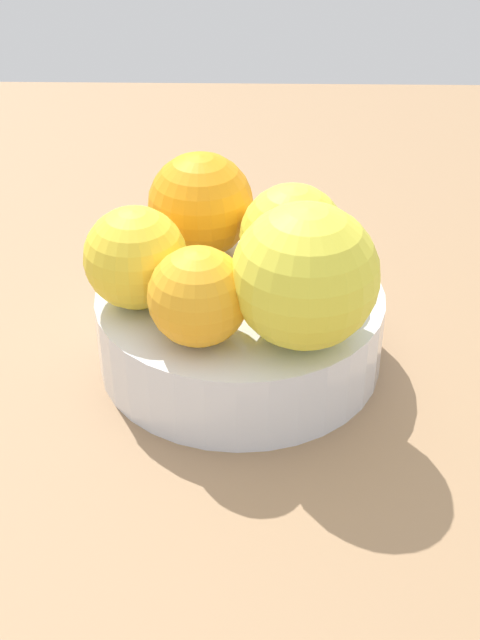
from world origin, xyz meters
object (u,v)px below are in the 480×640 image
at_px(orange_in_bowl_3, 198,297).
at_px(orange_in_bowl_0, 292,236).
at_px(orange_in_bowl_1, 305,276).
at_px(orange_in_bowl_2, 201,205).
at_px(orange_in_bowl_4, 135,258).
at_px(fruit_bowl, 240,328).

bearing_deg(orange_in_bowl_3, orange_in_bowl_0, 139.61).
relative_size(orange_in_bowl_1, orange_in_bowl_2, 1.21).
relative_size(orange_in_bowl_2, orange_in_bowl_3, 1.20).
relative_size(orange_in_bowl_0, orange_in_bowl_4, 1.05).
xyz_separation_m(fruit_bowl, orange_in_bowl_0, (-0.02, 0.03, 0.06)).
distance_m(orange_in_bowl_0, orange_in_bowl_3, 0.09).
height_order(orange_in_bowl_0, orange_in_bowl_4, orange_in_bowl_0).
xyz_separation_m(orange_in_bowl_3, orange_in_bowl_4, (-0.04, -0.04, 0.00)).
height_order(orange_in_bowl_3, orange_in_bowl_4, orange_in_bowl_4).
bearing_deg(orange_in_bowl_1, fruit_bowl, -141.92).
bearing_deg(orange_in_bowl_0, fruit_bowl, -65.58).
distance_m(fruit_bowl, orange_in_bowl_2, 0.09).
bearing_deg(orange_in_bowl_2, orange_in_bowl_0, 57.14).
bearing_deg(orange_in_bowl_3, orange_in_bowl_2, -177.64).
height_order(orange_in_bowl_0, orange_in_bowl_2, orange_in_bowl_2).
bearing_deg(orange_in_bowl_1, orange_in_bowl_3, -87.93).
distance_m(fruit_bowl, orange_in_bowl_4, 0.09).
bearing_deg(fruit_bowl, orange_in_bowl_0, 114.42).
height_order(orange_in_bowl_2, orange_in_bowl_3, orange_in_bowl_2).
xyz_separation_m(fruit_bowl, orange_in_bowl_3, (0.05, -0.02, 0.06)).
height_order(orange_in_bowl_1, orange_in_bowl_3, orange_in_bowl_1).
bearing_deg(fruit_bowl, orange_in_bowl_2, -153.04).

